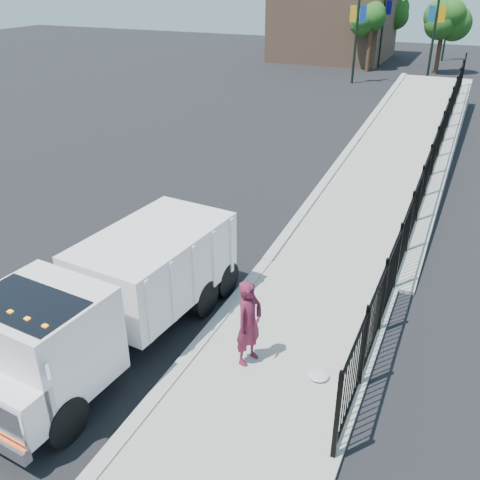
% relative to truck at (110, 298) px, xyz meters
% --- Properties ---
extents(ground, '(120.00, 120.00, 0.00)m').
position_rel_truck_xyz_m(ground, '(1.68, 0.97, -1.35)').
color(ground, black).
rests_on(ground, ground).
extents(sidewalk, '(3.55, 12.00, 0.12)m').
position_rel_truck_xyz_m(sidewalk, '(3.60, -1.03, -1.29)').
color(sidewalk, '#9E998E').
rests_on(sidewalk, ground).
extents(curb, '(0.30, 12.00, 0.16)m').
position_rel_truck_xyz_m(curb, '(1.68, -1.03, -1.27)').
color(curb, '#ADAAA3').
rests_on(curb, ground).
extents(ramp, '(3.95, 24.06, 3.19)m').
position_rel_truck_xyz_m(ramp, '(3.80, 16.97, -1.35)').
color(ramp, '#9E998E').
rests_on(ramp, ground).
extents(iron_fence, '(0.10, 28.00, 1.80)m').
position_rel_truck_xyz_m(iron_fence, '(5.23, 12.97, -0.45)').
color(iron_fence, black).
rests_on(iron_fence, ground).
extents(truck, '(2.88, 7.18, 2.40)m').
position_rel_truck_xyz_m(truck, '(0.00, 0.00, 0.00)').
color(truck, black).
rests_on(truck, ground).
extents(worker, '(0.64, 0.80, 1.92)m').
position_rel_truck_xyz_m(worker, '(2.91, 0.71, -0.27)').
color(worker, maroon).
rests_on(worker, sidewalk).
extents(debris, '(0.44, 0.44, 0.11)m').
position_rel_truck_xyz_m(debris, '(4.43, 0.79, -1.18)').
color(debris, silver).
rests_on(debris, sidewalk).
extents(light_pole_0, '(3.77, 0.22, 8.00)m').
position_rel_truck_xyz_m(light_pole_0, '(-2.29, 33.24, 3.01)').
color(light_pole_0, black).
rests_on(light_pole_0, ground).
extents(light_pole_1, '(3.78, 0.22, 8.00)m').
position_rel_truck_xyz_m(light_pole_1, '(2.22, 35.30, 3.01)').
color(light_pole_1, black).
rests_on(light_pole_1, ground).
extents(light_pole_2, '(3.77, 0.22, 8.00)m').
position_rel_truck_xyz_m(light_pole_2, '(-1.96, 41.56, 3.01)').
color(light_pole_2, black).
rests_on(light_pole_2, ground).
extents(light_pole_3, '(3.78, 0.22, 8.00)m').
position_rel_truck_xyz_m(light_pole_3, '(2.16, 47.58, 3.01)').
color(light_pole_3, black).
rests_on(light_pole_3, ground).
extents(tree_0, '(2.22, 2.22, 5.11)m').
position_rel_truck_xyz_m(tree_0, '(-2.67, 38.86, 2.56)').
color(tree_0, '#382314').
rests_on(tree_0, ground).
extents(tree_1, '(2.48, 2.48, 5.24)m').
position_rel_truck_xyz_m(tree_1, '(2.67, 40.14, 2.59)').
color(tree_1, '#382314').
rests_on(tree_1, ground).
extents(tree_2, '(2.92, 2.92, 5.46)m').
position_rel_truck_xyz_m(tree_2, '(-2.80, 49.58, 2.61)').
color(tree_2, '#382314').
rests_on(tree_2, ground).
extents(building, '(10.00, 10.00, 8.00)m').
position_rel_truck_xyz_m(building, '(-7.32, 44.97, 2.65)').
color(building, '#8C664C').
rests_on(building, ground).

